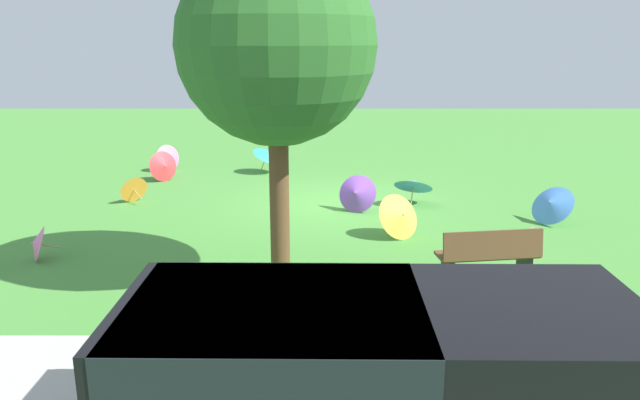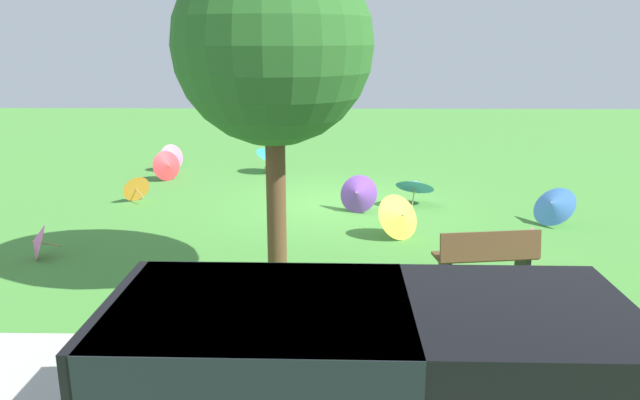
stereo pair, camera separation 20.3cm
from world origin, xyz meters
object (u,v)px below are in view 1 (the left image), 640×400
parasol_pink_3 (169,158)px  parasol_pink_1 (523,240)px  van_dark (361,367)px  shade_tree (277,47)px  park_bench (489,255)px  parasol_teal_0 (267,154)px  parasol_blue_1 (551,204)px  parasol_yellow_0 (401,216)px  parasol_pink_0 (36,243)px  parasol_orange_0 (133,188)px  parasol_blue_0 (414,184)px  parasol_purple_0 (356,193)px  parasol_red_0 (164,166)px

parasol_pink_3 → parasol_pink_1: bearing=138.3°
van_dark → shade_tree: shade_tree is taller
park_bench → parasol_teal_0: size_ratio=1.47×
parasol_blue_1 → parasol_teal_0: bearing=-37.9°
parasol_teal_0 → parasol_yellow_0: parasol_yellow_0 is taller
parasol_pink_0 → parasol_orange_0: size_ratio=0.96×
parasol_pink_0 → parasol_pink_3: 7.35m
van_dark → parasol_pink_1: bearing=-121.5°
parasol_blue_0 → parasol_pink_0: 8.00m
shade_tree → parasol_pink_1: size_ratio=8.00×
parasol_teal_0 → parasol_pink_1: parasol_teal_0 is taller
parasol_blue_1 → parasol_purple_0: size_ratio=1.16×
parasol_red_0 → parasol_teal_0: bearing=-159.1°
parasol_orange_0 → parasol_teal_0: bearing=-132.4°
shade_tree → parasol_orange_0: 7.03m
parasol_purple_0 → parasol_pink_1: parasol_purple_0 is taller
parasol_purple_0 → parasol_yellow_0: (-0.75, 1.78, 0.01)m
park_bench → parasol_pink_3: size_ratio=2.09×
shade_tree → parasol_pink_3: (3.77, -8.33, -3.24)m
shade_tree → parasol_pink_0: shade_tree is taller
parasol_teal_0 → parasol_pink_0: 7.88m
parasol_purple_0 → parasol_red_0: bearing=-30.9°
parasol_blue_0 → parasol_pink_3: 7.50m
parasol_purple_0 → parasol_blue_1: bearing=167.5°
shade_tree → park_bench: bearing=-179.4°
park_bench → parasol_blue_1: bearing=-124.3°
parasol_purple_0 → parasol_pink_1: bearing=134.4°
park_bench → shade_tree: bearing=0.6°
van_dark → parasol_red_0: 12.02m
van_dark → parasol_blue_1: bearing=-121.6°
parasol_purple_0 → parasol_red_0: (5.02, -3.01, -0.02)m
parasol_pink_0 → parasol_pink_3: (-0.52, -7.33, 0.07)m
parasol_pink_1 → parasol_teal_0: bearing=-53.5°
park_bench → parasol_purple_0: bearing=-65.4°
shade_tree → parasol_pink_1: (-4.21, -1.22, -3.34)m
van_dark → parasol_red_0: (4.58, -11.10, -0.50)m
shade_tree → parasol_red_0: bearing=-63.0°
parasol_pink_0 → parasol_orange_0: (-0.49, -3.91, 0.01)m
parasol_blue_1 → parasol_pink_3: size_ratio=1.45×
parasol_red_0 → parasol_yellow_0: parasol_yellow_0 is taller
shade_tree → parasol_pink_1: shade_tree is taller
parasol_blue_0 → parasol_red_0: (6.39, -2.37, -0.07)m
parasol_red_0 → parasol_pink_1: bearing=143.1°
park_bench → parasol_pink_1: bearing=-128.3°
parasol_blue_0 → parasol_orange_0: size_ratio=1.50×
parasol_pink_0 → parasol_orange_0: 3.94m
parasol_pink_1 → shade_tree: bearing=16.2°
parasol_purple_0 → van_dark: bearing=86.9°
shade_tree → parasol_teal_0: 8.71m
van_dark → parasol_yellow_0: van_dark is taller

